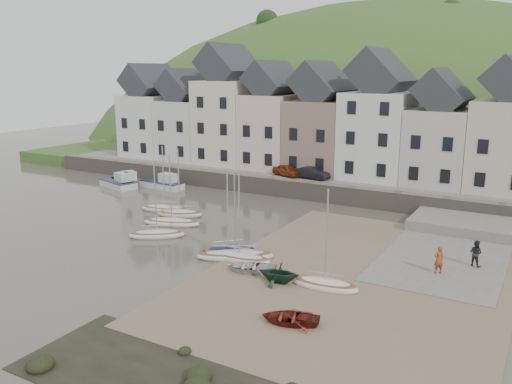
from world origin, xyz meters
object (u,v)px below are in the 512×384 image
Objects in this scene: person_red at (439,260)px; car_right at (312,173)px; rowboat_white at (251,267)px; person_dark at (476,253)px; car_left at (287,171)px; sailboat_0 at (165,209)px; rowboat_green at (279,272)px; rowboat_red at (290,317)px.

car_right reaches higher than person_red.
person_dark is at bearing 100.36° from rowboat_white.
sailboat_0 is at bearing 175.01° from car_left.
rowboat_green is at bearing 50.15° from rowboat_white.
rowboat_white is 23.15m from car_right.
person_red is at bearing 94.85° from rowboat_white.
rowboat_red is 1.71× the size of person_dark.
person_dark reaches higher than rowboat_red.
car_left is at bearing -164.97° from rowboat_green.
sailboat_0 is 24.36m from rowboat_red.
person_dark reaches higher than rowboat_green.
sailboat_0 is 17.09m from rowboat_white.
rowboat_red is at bearing -35.45° from sailboat_0.
car_left is at bearing -14.71° from person_dark.
car_right is (-11.04, 27.48, 1.85)m from rowboat_red.
person_dark is 0.50× the size of car_left.
car_left reaches higher than rowboat_red.
person_dark is at bearing -120.24° from car_right.
car_right is (2.89, 0.00, 0.02)m from car_left.
car_right is at bearing -18.75° from person_dark.
rowboat_white is 1.29× the size of rowboat_green.
car_right is at bearing -89.16° from person_red.
person_red reaches higher than rowboat_green.
rowboat_green reaches higher than rowboat_red.
sailboat_0 reaches higher than car_left.
person_dark is at bearing 133.99° from rowboat_red.
person_red is at bearing -127.98° from car_right.
car_right is (-8.10, 23.08, 1.51)m from rowboat_green.
car_right is at bearing -176.06° from rowboat_red.
rowboat_green is 24.51m from car_right.
rowboat_white is at bearing -151.94° from rowboat_red.
rowboat_green is 5.31m from rowboat_red.
person_dark is at bearing -168.80° from person_red.
rowboat_white is at bearing 52.72° from person_dark.
rowboat_white is 1.75× the size of person_red.
person_red is 0.51× the size of car_left.
car_left is (-8.62, 22.35, 1.82)m from rowboat_white.
rowboat_white is at bearing -117.46° from rowboat_green.
rowboat_green is at bearing -152.61° from car_right.
rowboat_green is 25.60m from car_left.
car_left is 2.89m from car_right.
sailboat_0 is at bearing -130.33° from rowboat_green.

